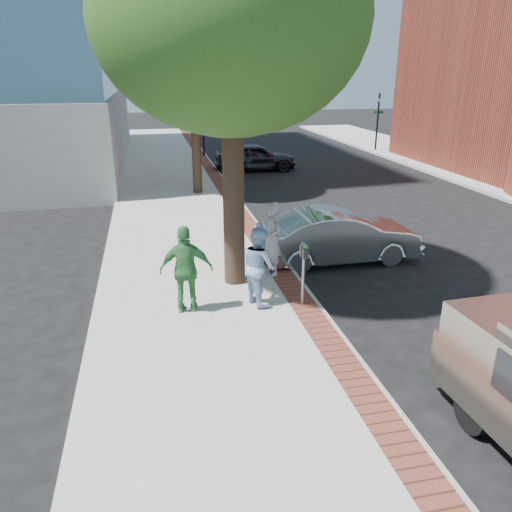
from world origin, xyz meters
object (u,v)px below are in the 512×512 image
object	(u,v)px
person_gray	(272,239)
sedan_silver	(339,236)
person_green	(186,270)
bg_car	(255,157)
person_officer	(259,266)
parking_meter	(304,261)

from	to	relation	value
person_gray	sedan_silver	bearing A→B (deg)	94.39
person_green	person_gray	bearing A→B (deg)	-138.91
person_green	bg_car	xyz separation A→B (m)	(5.06, 16.66, -0.38)
person_green	sedan_silver	distance (m)	5.19
person_officer	person_green	size ratio (longest dim) A/B	0.92
parking_meter	bg_car	xyz separation A→B (m)	(2.48, 16.88, -0.46)
person_officer	bg_car	bearing A→B (deg)	-30.09
person_officer	bg_car	size ratio (longest dim) A/B	0.41
person_gray	sedan_silver	distance (m)	2.37
person_officer	sedan_silver	xyz separation A→B (m)	(2.87, 2.49, -0.30)
person_officer	person_green	world-z (taller)	person_green
person_officer	person_green	xyz separation A→B (m)	(-1.63, -0.08, 0.08)
person_officer	bg_car	distance (m)	16.93
parking_meter	person_green	distance (m)	2.59
person_green	bg_car	bearing A→B (deg)	-101.65
sedan_silver	bg_car	bearing A→B (deg)	-3.28
person_officer	sedan_silver	size ratio (longest dim) A/B	0.40
person_gray	bg_car	distance (m)	15.23
person_gray	person_officer	xyz separation A→B (m)	(-0.69, -1.60, -0.06)
sedan_silver	parking_meter	bearing A→B (deg)	144.62
parking_meter	person_gray	distance (m)	1.92
parking_meter	person_officer	distance (m)	1.01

